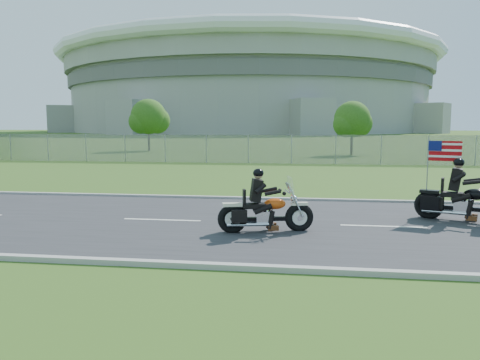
# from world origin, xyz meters

# --- Properties ---
(ground) EXTENTS (420.00, 420.00, 0.00)m
(ground) POSITION_xyz_m (0.00, 0.00, 0.00)
(ground) COLOR #2B4C17
(ground) RESTS_ON ground
(road) EXTENTS (120.00, 8.00, 0.04)m
(road) POSITION_xyz_m (0.00, 0.00, 0.02)
(road) COLOR #28282B
(road) RESTS_ON ground
(curb_north) EXTENTS (120.00, 0.18, 0.12)m
(curb_north) POSITION_xyz_m (0.00, 4.05, 0.05)
(curb_north) COLOR #9E9B93
(curb_north) RESTS_ON ground
(curb_south) EXTENTS (120.00, 0.18, 0.12)m
(curb_south) POSITION_xyz_m (0.00, -4.05, 0.05)
(curb_south) COLOR #9E9B93
(curb_south) RESTS_ON ground
(fence) EXTENTS (60.00, 0.03, 2.00)m
(fence) POSITION_xyz_m (-5.00, 20.00, 1.00)
(fence) COLOR gray
(fence) RESTS_ON ground
(stadium) EXTENTS (140.40, 140.40, 29.20)m
(stadium) POSITION_xyz_m (-20.00, 170.00, 15.58)
(stadium) COLOR #A3A099
(stadium) RESTS_ON ground
(tree_fence_near) EXTENTS (3.52, 3.28, 4.75)m
(tree_fence_near) POSITION_xyz_m (6.04, 30.04, 2.97)
(tree_fence_near) COLOR #382316
(tree_fence_near) RESTS_ON ground
(tree_fence_mid) EXTENTS (3.96, 3.69, 5.30)m
(tree_fence_mid) POSITION_xyz_m (-13.95, 34.04, 3.30)
(tree_fence_mid) COLOR #382316
(tree_fence_mid) RESTS_ON ground
(motorcycle_lead) EXTENTS (2.39, 0.98, 1.63)m
(motorcycle_lead) POSITION_xyz_m (0.96, -1.01, 0.52)
(motorcycle_lead) COLOR black
(motorcycle_lead) RESTS_ON ground
(motorcycle_follow) EXTENTS (2.57, 1.33, 2.23)m
(motorcycle_follow) POSITION_xyz_m (6.32, 1.00, 0.61)
(motorcycle_follow) COLOR black
(motorcycle_follow) RESTS_ON ground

